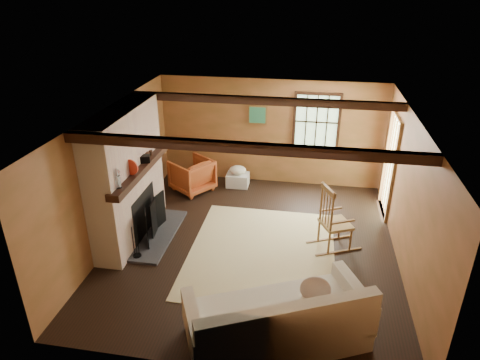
% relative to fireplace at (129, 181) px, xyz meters
% --- Properties ---
extents(ground, '(5.50, 5.50, 0.00)m').
position_rel_fireplace_xyz_m(ground, '(2.23, 0.00, -1.10)').
color(ground, black).
rests_on(ground, ground).
extents(room_envelope, '(5.02, 5.52, 2.44)m').
position_rel_fireplace_xyz_m(room_envelope, '(2.45, 0.26, 0.53)').
color(room_envelope, '#A45D3A').
rests_on(room_envelope, ground).
extents(fireplace, '(1.02, 2.30, 2.40)m').
position_rel_fireplace_xyz_m(fireplace, '(0.00, 0.00, 0.00)').
color(fireplace, '#A76240').
rests_on(fireplace, ground).
extents(rug, '(2.50, 3.00, 0.01)m').
position_rel_fireplace_xyz_m(rug, '(2.43, -0.20, -1.10)').
color(rug, beige).
rests_on(rug, ground).
extents(rocking_chair, '(0.98, 0.78, 1.21)m').
position_rel_fireplace_xyz_m(rocking_chair, '(3.63, 0.19, -0.59)').
color(rocking_chair, '#A58650').
rests_on(rocking_chair, ground).
extents(sofa, '(2.54, 1.91, 0.94)m').
position_rel_fireplace_xyz_m(sofa, '(2.90, -2.21, -0.77)').
color(sofa, beige).
rests_on(sofa, ground).
extents(firewood_pile, '(0.59, 0.11, 0.21)m').
position_rel_fireplace_xyz_m(firewood_pile, '(0.39, 2.60, -1.00)').
color(firewood_pile, '#503822').
rests_on(firewood_pile, ground).
extents(laundry_basket, '(0.50, 0.38, 0.30)m').
position_rel_fireplace_xyz_m(laundry_basket, '(1.54, 2.34, -0.95)').
color(laundry_basket, white).
rests_on(laundry_basket, ground).
extents(basket_pillow, '(0.48, 0.44, 0.19)m').
position_rel_fireplace_xyz_m(basket_pillow, '(1.54, 2.34, -0.71)').
color(basket_pillow, beige).
rests_on(basket_pillow, laundry_basket).
extents(armchair, '(1.12, 1.12, 0.74)m').
position_rel_fireplace_xyz_m(armchair, '(0.58, 1.95, -0.73)').
color(armchair, '#BF6026').
rests_on(armchair, ground).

